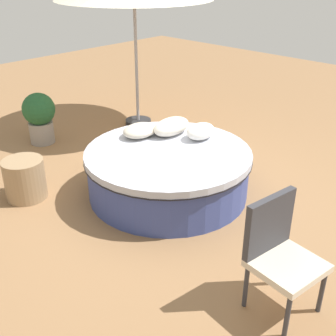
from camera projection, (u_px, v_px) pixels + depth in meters
ground_plane at (168, 193)px, 5.31m from camera, size 16.00×16.00×0.00m
round_bed at (168, 172)px, 5.18m from camera, size 1.99×1.99×0.57m
throw_pillow_0 at (201, 131)px, 5.34m from camera, size 0.42×0.29×0.20m
throw_pillow_1 at (171, 126)px, 5.47m from camera, size 0.56×0.32×0.22m
throw_pillow_2 at (140, 130)px, 5.42m from camera, size 0.48×0.37×0.16m
patio_chair at (279, 248)px, 3.41m from camera, size 0.59×0.57×0.98m
planter at (40, 116)px, 6.53m from camera, size 0.50×0.50×0.79m
side_table at (25, 179)px, 5.11m from camera, size 0.49×0.49×0.49m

